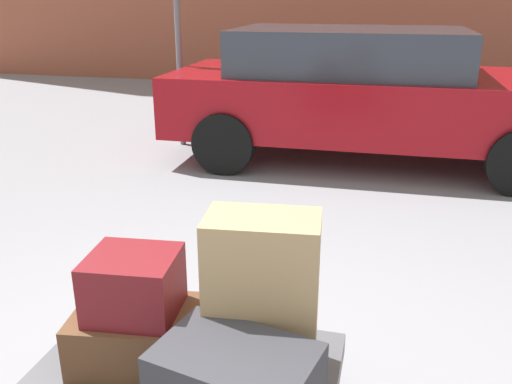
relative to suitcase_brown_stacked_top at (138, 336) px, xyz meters
name	(u,v)px	position (x,y,z in m)	size (l,w,h in m)	color
suitcase_brown_stacked_top	(138,336)	(0.00, 0.00, 0.00)	(0.50, 0.36, 0.22)	#51331E
suitcase_tan_front_left	(262,297)	(0.50, 0.07, 0.22)	(0.42, 0.26, 0.66)	#9E7F56
duffel_bag_maroon_topmost_pile	(134,284)	(0.00, 0.00, 0.24)	(0.34, 0.31, 0.25)	maroon
parked_car	(365,92)	(0.62, 4.35, 0.31)	(4.33, 1.98, 1.42)	maroon
no_parking_sign	(178,28)	(-1.57, 4.45, 0.93)	(0.49, 0.11, 2.22)	slate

